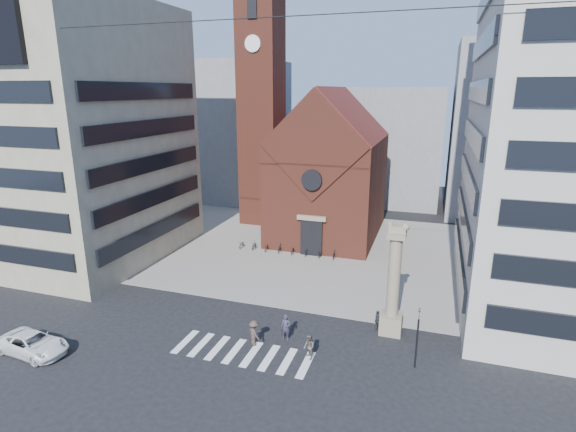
% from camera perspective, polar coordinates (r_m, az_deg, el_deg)
% --- Properties ---
extents(ground, '(120.00, 120.00, 0.00)m').
position_cam_1_polar(ground, '(35.28, -4.57, -14.26)').
color(ground, black).
rests_on(ground, ground).
extents(piazza, '(46.00, 30.00, 0.05)m').
position_cam_1_polar(piazza, '(51.69, 3.59, -4.20)').
color(piazza, gray).
rests_on(piazza, ground).
extents(zebra_crossing, '(10.20, 3.20, 0.01)m').
position_cam_1_polar(zebra_crossing, '(32.75, -5.76, -16.88)').
color(zebra_crossing, white).
rests_on(zebra_crossing, ground).
extents(church, '(12.00, 16.65, 18.00)m').
position_cam_1_polar(church, '(55.32, 5.33, 5.64)').
color(church, brown).
rests_on(church, ground).
extents(campanile, '(5.50, 5.50, 31.20)m').
position_cam_1_polar(campanile, '(60.31, -3.38, 13.92)').
color(campanile, brown).
rests_on(campanile, ground).
extents(building_left, '(18.00, 20.00, 26.00)m').
position_cam_1_polar(building_left, '(52.69, -25.49, 9.21)').
color(building_left, tan).
rests_on(building_left, ground).
extents(bg_block_left, '(16.00, 14.00, 22.00)m').
position_cam_1_polar(bg_block_left, '(75.56, -7.10, 10.59)').
color(bg_block_left, gray).
rests_on(bg_block_left, ground).
extents(bg_block_mid, '(14.00, 12.00, 18.00)m').
position_cam_1_polar(bg_block_mid, '(73.83, 13.52, 8.60)').
color(bg_block_mid, gray).
rests_on(bg_block_mid, ground).
extents(bg_block_right, '(16.00, 14.00, 24.00)m').
position_cam_1_polar(bg_block_right, '(70.98, 26.58, 9.56)').
color(bg_block_right, gray).
rests_on(bg_block_right, ground).
extents(lion_column, '(1.63, 1.60, 8.68)m').
position_cam_1_polar(lion_column, '(34.20, 13.21, -9.16)').
color(lion_column, gray).
rests_on(lion_column, ground).
extents(traffic_light, '(0.13, 0.16, 4.30)m').
position_cam_1_polar(traffic_light, '(31.10, 16.11, -14.46)').
color(traffic_light, black).
rests_on(traffic_light, ground).
extents(white_car, '(5.42, 2.87, 1.45)m').
position_cam_1_polar(white_car, '(36.70, -29.69, -13.91)').
color(white_car, white).
rests_on(white_car, ground).
extents(pedestrian_0, '(0.73, 0.48, 1.98)m').
position_cam_1_polar(pedestrian_0, '(33.57, -0.29, -13.94)').
color(pedestrian_0, '#2E2B3C').
rests_on(pedestrian_0, ground).
extents(pedestrian_1, '(1.05, 1.09, 1.77)m').
position_cam_1_polar(pedestrian_1, '(31.55, 2.69, -16.30)').
color(pedestrian_1, '#5A4E48').
rests_on(pedestrian_1, ground).
extents(pedestrian_2, '(0.62, 1.01, 1.62)m').
position_cam_1_polar(pedestrian_2, '(35.46, 11.28, -12.89)').
color(pedestrian_2, '#2B2C34').
rests_on(pedestrian_2, ground).
extents(pedestrian_3, '(1.41, 1.30, 1.91)m').
position_cam_1_polar(pedestrian_3, '(33.02, -4.32, -14.61)').
color(pedestrian_3, '#43342C').
rests_on(pedestrian_3, ground).
extents(scooter_0, '(0.61, 1.55, 0.80)m').
position_cam_1_polar(scooter_0, '(52.05, -5.89, -3.61)').
color(scooter_0, black).
rests_on(scooter_0, piazza).
extents(scooter_1, '(0.49, 1.50, 0.89)m').
position_cam_1_polar(scooter_1, '(51.45, -4.31, -3.75)').
color(scooter_1, black).
rests_on(scooter_1, piazza).
extents(scooter_2, '(0.61, 1.55, 0.80)m').
position_cam_1_polar(scooter_2, '(50.92, -2.69, -3.99)').
color(scooter_2, black).
rests_on(scooter_2, piazza).
extents(scooter_3, '(0.49, 1.50, 0.89)m').
position_cam_1_polar(scooter_3, '(50.40, -1.04, -4.13)').
color(scooter_3, black).
rests_on(scooter_3, piazza).
extents(scooter_4, '(0.61, 1.55, 0.80)m').
position_cam_1_polar(scooter_4, '(49.95, 0.64, -4.37)').
color(scooter_4, black).
rests_on(scooter_4, piazza).
extents(scooter_5, '(0.49, 1.50, 0.89)m').
position_cam_1_polar(scooter_5, '(49.52, 2.36, -4.51)').
color(scooter_5, black).
rests_on(scooter_5, piazza).
extents(scooter_6, '(0.61, 1.55, 0.80)m').
position_cam_1_polar(scooter_6, '(49.16, 4.10, -4.75)').
color(scooter_6, black).
rests_on(scooter_6, piazza).
extents(scooter_7, '(0.49, 1.50, 0.89)m').
position_cam_1_polar(scooter_7, '(48.82, 5.87, -4.88)').
color(scooter_7, black).
rests_on(scooter_7, piazza).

